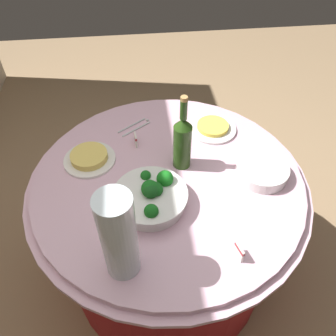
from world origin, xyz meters
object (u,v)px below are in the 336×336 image
object	(u,v)px
food_plate_fried_egg	(213,128)
decorative_fruit_vase	(119,240)
serving_tongs	(135,127)
label_placard_front	(239,251)
broccoli_bowl	(151,196)
wine_bottle	(182,141)
food_plate_noodles	(89,158)
label_placard_mid	(136,139)
plate_stack	(262,171)

from	to	relation	value
food_plate_fried_egg	decorative_fruit_vase	bearing A→B (deg)	146.58
serving_tongs	label_placard_front	world-z (taller)	label_placard_front
broccoli_bowl	wine_bottle	size ratio (longest dim) A/B	0.83
serving_tongs	broccoli_bowl	bearing A→B (deg)	-175.11
serving_tongs	label_placard_front	size ratio (longest dim) A/B	2.85
food_plate_fried_egg	food_plate_noodles	size ratio (longest dim) A/B	1.00
label_placard_mid	food_plate_noodles	bearing A→B (deg)	112.18
broccoli_bowl	food_plate_fried_egg	distance (m)	0.52
wine_bottle	food_plate_fried_egg	world-z (taller)	wine_bottle
serving_tongs	food_plate_noodles	size ratio (longest dim) A/B	0.71
broccoli_bowl	food_plate_fried_egg	size ratio (longest dim) A/B	1.27
serving_tongs	food_plate_noodles	world-z (taller)	food_plate_noodles
plate_stack	label_placard_front	size ratio (longest dim) A/B	3.82
decorative_fruit_vase	food_plate_fried_egg	distance (m)	0.79
decorative_fruit_vase	wine_bottle	bearing A→B (deg)	-29.79
wine_bottle	serving_tongs	bearing A→B (deg)	34.06
plate_stack	wine_bottle	distance (m)	0.35
wine_bottle	decorative_fruit_vase	bearing A→B (deg)	150.21
broccoli_bowl	label_placard_front	world-z (taller)	broccoli_bowl
plate_stack	food_plate_fried_egg	bearing A→B (deg)	23.81
wine_bottle	label_placard_front	xyz separation A→B (m)	(-0.45, -0.12, -0.10)
plate_stack	food_plate_fried_egg	distance (m)	0.34
decorative_fruit_vase	serving_tongs	size ratio (longest dim) A/B	2.17
broccoli_bowl	plate_stack	distance (m)	0.47
wine_bottle	label_placard_mid	distance (m)	0.26
plate_stack	food_plate_noodles	size ratio (longest dim) A/B	0.95
food_plate_fried_egg	food_plate_noodles	xyz separation A→B (m)	(-0.14, 0.56, 0.00)
wine_bottle	label_placard_front	bearing A→B (deg)	-164.55
decorative_fruit_vase	plate_stack	bearing A→B (deg)	-59.05
label_placard_front	label_placard_mid	size ratio (longest dim) A/B	1.00
wine_bottle	plate_stack	bearing A→B (deg)	-107.93
decorative_fruit_vase	label_placard_front	bearing A→B (deg)	-91.43
label_placard_front	food_plate_fried_egg	bearing A→B (deg)	-4.52
plate_stack	decorative_fruit_vase	distance (m)	0.67
food_plate_noodles	label_placard_front	xyz separation A→B (m)	(-0.52, -0.51, 0.01)
wine_bottle	decorative_fruit_vase	size ratio (longest dim) A/B	0.99
plate_stack	serving_tongs	size ratio (longest dim) A/B	1.34
wine_bottle	serving_tongs	world-z (taller)	wine_bottle
broccoli_bowl	wine_bottle	distance (m)	0.26
decorative_fruit_vase	food_plate_fried_egg	size ratio (longest dim) A/B	1.55
wine_bottle	food_plate_noodles	xyz separation A→B (m)	(0.07, 0.39, -0.11)
wine_bottle	decorative_fruit_vase	distance (m)	0.51
decorative_fruit_vase	label_placard_front	world-z (taller)	decorative_fruit_vase
wine_bottle	label_placard_front	distance (m)	0.48
decorative_fruit_vase	food_plate_fried_egg	world-z (taller)	decorative_fruit_vase
serving_tongs	plate_stack	bearing A→B (deg)	-126.80
food_plate_noodles	label_placard_mid	size ratio (longest dim) A/B	4.00
broccoli_bowl	food_plate_noodles	world-z (taller)	broccoli_bowl
broccoli_bowl	plate_stack	size ratio (longest dim) A/B	1.33
food_plate_fried_egg	food_plate_noodles	bearing A→B (deg)	104.35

